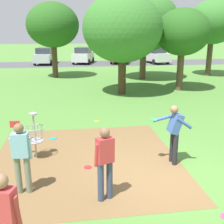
# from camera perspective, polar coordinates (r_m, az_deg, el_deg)

# --- Properties ---
(ground_plane) EXTENTS (160.00, 160.00, 0.00)m
(ground_plane) POSITION_cam_1_polar(r_m,az_deg,el_deg) (7.73, 10.36, -12.33)
(ground_plane) COLOR #518438
(dirt_tee_pad) EXTENTS (5.36, 5.50, 0.01)m
(dirt_tee_pad) POSITION_cam_1_polar(r_m,az_deg,el_deg) (8.39, -5.25, -9.67)
(dirt_tee_pad) COLOR brown
(dirt_tee_pad) RESTS_ON ground
(disc_golf_basket) EXTENTS (0.98, 0.58, 1.39)m
(disc_golf_basket) POSITION_cam_1_polar(r_m,az_deg,el_deg) (8.54, -15.88, -4.31)
(disc_golf_basket) COLOR #9E9EA3
(disc_golf_basket) RESTS_ON ground
(player_foreground_watching) EXTENTS (0.50, 0.45, 1.71)m
(player_foreground_watching) POSITION_cam_1_polar(r_m,az_deg,el_deg) (6.15, -1.44, -9.72)
(player_foreground_watching) COLOR #384260
(player_foreground_watching) RESTS_ON ground
(player_throwing) EXTENTS (0.50, 0.44, 1.71)m
(player_throwing) POSITION_cam_1_polar(r_m,az_deg,el_deg) (4.73, -20.88, -19.68)
(player_throwing) COLOR #232328
(player_throwing) RESTS_ON ground
(player_waiting_left) EXTENTS (0.48, 0.41, 1.71)m
(player_waiting_left) POSITION_cam_1_polar(r_m,az_deg,el_deg) (6.72, -18.00, -8.23)
(player_waiting_left) COLOR slate
(player_waiting_left) RESTS_ON ground
(player_waiting_right) EXTENTS (1.12, 0.46, 1.71)m
(player_waiting_right) POSITION_cam_1_polar(r_m,az_deg,el_deg) (8.00, 12.56, -3.71)
(player_waiting_right) COLOR #232328
(player_waiting_right) RESTS_ON ground
(frisbee_by_tee) EXTENTS (0.21, 0.21, 0.02)m
(frisbee_by_tee) POSITION_cam_1_polar(r_m,az_deg,el_deg) (7.96, -4.94, -11.14)
(frisbee_by_tee) COLOR red
(frisbee_by_tee) RESTS_ON ground
(frisbee_far_left) EXTENTS (0.24, 0.24, 0.02)m
(frisbee_far_left) POSITION_cam_1_polar(r_m,az_deg,el_deg) (10.13, -11.94, -5.28)
(frisbee_far_left) COLOR #1E93DB
(frisbee_far_left) RESTS_ON ground
(frisbee_far_right) EXTENTS (0.20, 0.20, 0.02)m
(frisbee_far_right) POSITION_cam_1_polar(r_m,az_deg,el_deg) (11.79, -3.12, -1.84)
(frisbee_far_right) COLOR gold
(frisbee_far_right) RESTS_ON ground
(tree_near_left) EXTENTS (4.55, 4.55, 5.74)m
(tree_near_left) POSITION_cam_1_polar(r_m,az_deg,el_deg) (16.56, 2.15, 16.64)
(tree_near_left) COLOR #422D1E
(tree_near_left) RESTS_ON ground
(tree_near_right) EXTENTS (5.19, 5.19, 6.50)m
(tree_near_right) POSITION_cam_1_polar(r_m,az_deg,el_deg) (22.23, 6.54, 17.72)
(tree_near_right) COLOR brown
(tree_near_right) RESTS_ON ground
(tree_mid_left) EXTENTS (3.34, 3.34, 5.01)m
(tree_mid_left) POSITION_cam_1_polar(r_m,az_deg,el_deg) (18.20, 14.19, 15.42)
(tree_mid_left) COLOR brown
(tree_mid_left) RESTS_ON ground
(tree_mid_right) EXTENTS (4.08, 4.08, 5.83)m
(tree_mid_right) POSITION_cam_1_polar(r_m,az_deg,el_deg) (23.27, -11.98, 16.90)
(tree_mid_right) COLOR #4C3823
(tree_mid_right) RESTS_ON ground
(tree_far_center) EXTENTS (4.11, 4.11, 6.08)m
(tree_far_center) POSITION_cam_1_polar(r_m,az_deg,el_deg) (25.09, 19.80, 16.78)
(tree_far_center) COLOR brown
(tree_far_center) RESTS_ON ground
(parking_lot_strip) EXTENTS (36.00, 6.00, 0.01)m
(parking_lot_strip) POSITION_cam_1_polar(r_m,az_deg,el_deg) (33.12, -4.35, 9.82)
(parking_lot_strip) COLOR #4C4C51
(parking_lot_strip) RESTS_ON ground
(parked_car_leftmost) EXTENTS (2.36, 4.39, 1.84)m
(parked_car_leftmost) POSITION_cam_1_polar(r_m,az_deg,el_deg) (33.31, -13.51, 11.05)
(parked_car_leftmost) COLOR #B2B7BC
(parked_car_leftmost) RESTS_ON ground
(parked_car_center_left) EXTENTS (2.81, 4.52, 1.84)m
(parked_car_center_left) POSITION_cam_1_polar(r_m,az_deg,el_deg) (33.47, -5.85, 11.43)
(parked_car_center_left) COLOR silver
(parked_car_center_left) RESTS_ON ground
(parked_car_center_right) EXTENTS (2.71, 4.50, 1.84)m
(parked_car_center_right) POSITION_cam_1_polar(r_m,az_deg,el_deg) (33.53, 1.57, 11.51)
(parked_car_center_right) COLOR maroon
(parked_car_center_right) RESTS_ON ground
(parked_car_rightmost) EXTENTS (2.65, 4.49, 1.84)m
(parked_car_rightmost) POSITION_cam_1_polar(r_m,az_deg,el_deg) (33.78, 8.83, 11.37)
(parked_car_rightmost) COLOR silver
(parked_car_rightmost) RESTS_ON ground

